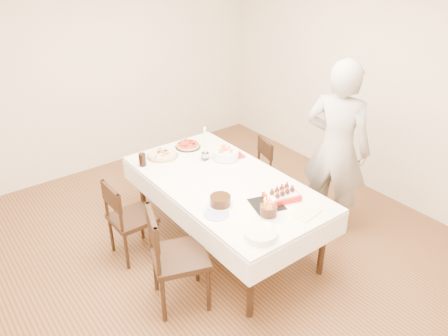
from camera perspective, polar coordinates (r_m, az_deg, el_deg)
floor at (r=4.62m, az=-0.23°, el=-10.43°), size 5.00×5.00×0.00m
wall_back at (r=6.00m, az=-15.16°, el=12.51°), size 4.50×0.04×2.70m
wall_right at (r=5.49m, az=19.16°, el=10.49°), size 0.04×5.00×2.70m
dining_table at (r=4.49m, az=0.00°, el=-5.82°), size 1.68×2.37×0.75m
chair_right_savory at (r=5.19m, az=3.66°, el=-0.53°), size 0.48×0.48×0.78m
chair_left_savory at (r=4.41m, az=-11.88°, el=-6.42°), size 0.44×0.44×0.86m
chair_left_dessert at (r=3.78m, az=-5.80°, el=-11.50°), size 0.63×0.63×0.97m
person at (r=4.62m, az=14.45°, el=2.40°), size 0.68×0.81×1.88m
pizza_white at (r=4.78m, az=-8.05°, el=1.70°), size 0.45×0.45×0.04m
pizza_pepperoni at (r=4.97m, az=-4.73°, el=2.97°), size 0.33×0.33×0.04m
red_placemat at (r=4.77m, az=1.26°, el=1.64°), size 0.25×0.25×0.01m
pasta_bowl at (r=4.69m, az=0.20°, el=1.85°), size 0.35×0.35×0.09m
taper_candle at (r=4.62m, az=-2.51°, el=3.32°), size 0.10×0.10×0.39m
shaker_pair at (r=4.65m, az=-2.60°, el=1.36°), size 0.08×0.08×0.08m
cola_glass at (r=4.61m, az=-10.62°, el=1.07°), size 0.08×0.08×0.14m
layer_cake at (r=3.89m, az=-0.48°, el=-4.32°), size 0.29×0.29×0.10m
cake_board at (r=3.95m, az=5.60°, el=-4.76°), size 0.34×0.34×0.01m
birthday_cake at (r=3.76m, az=5.85°, el=-5.03°), size 0.19×0.19×0.15m
strawberry_box at (r=4.02m, az=7.56°, el=-3.57°), size 0.35×0.28×0.08m
box_lid at (r=3.89m, az=10.70°, el=-5.75°), size 0.30×0.22×0.02m
plate_stack at (r=3.54m, az=4.84°, el=-8.58°), size 0.33×0.33×0.06m
china_plate at (r=3.80m, az=-1.00°, el=-6.01°), size 0.27×0.27×0.01m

